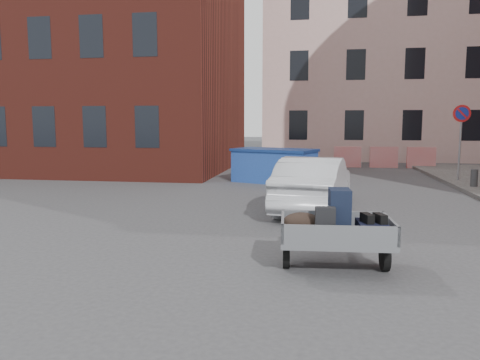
# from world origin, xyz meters

# --- Properties ---
(ground) EXTENTS (120.00, 120.00, 0.00)m
(ground) POSITION_xyz_m (0.00, 0.00, 0.00)
(ground) COLOR #38383A
(ground) RESTS_ON ground
(building_brick) EXTENTS (12.00, 10.00, 14.00)m
(building_brick) POSITION_xyz_m (-9.00, 13.00, 7.00)
(building_brick) COLOR #591E16
(building_brick) RESTS_ON ground
(building_pink) EXTENTS (16.00, 8.00, 14.00)m
(building_pink) POSITION_xyz_m (6.00, 22.00, 7.00)
(building_pink) COLOR #CAA49B
(building_pink) RESTS_ON ground
(far_building) EXTENTS (6.00, 6.00, 8.00)m
(far_building) POSITION_xyz_m (-20.00, 22.00, 4.00)
(far_building) COLOR maroon
(far_building) RESTS_ON ground
(no_parking_sign) EXTENTS (0.60, 0.09, 2.65)m
(no_parking_sign) POSITION_xyz_m (6.00, 9.48, 2.01)
(no_parking_sign) COLOR gray
(no_parking_sign) RESTS_ON sidewalk
(barriers) EXTENTS (4.70, 0.18, 1.00)m
(barriers) POSITION_xyz_m (4.20, 15.00, 0.50)
(barriers) COLOR red
(barriers) RESTS_ON ground
(trailer) EXTENTS (1.66, 1.85, 1.20)m
(trailer) POSITION_xyz_m (1.27, -1.18, 0.61)
(trailer) COLOR black
(trailer) RESTS_ON ground
(dumpster) EXTENTS (3.25, 2.46, 1.22)m
(dumpster) POSITION_xyz_m (-0.50, 8.76, 0.61)
(dumpster) COLOR #20439A
(dumpster) RESTS_ON ground
(silver_car) EXTENTS (2.00, 4.22, 1.34)m
(silver_car) POSITION_xyz_m (0.94, 3.44, 0.67)
(silver_car) COLOR #B1B3B9
(silver_car) RESTS_ON ground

